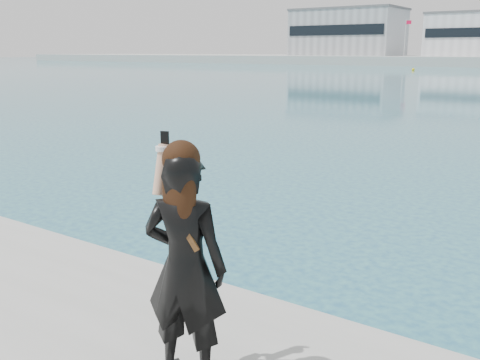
% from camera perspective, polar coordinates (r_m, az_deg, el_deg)
% --- Properties ---
extents(warehouse_grey_left, '(26.52, 16.36, 11.50)m').
position_cam_1_polar(warehouse_grey_left, '(143.32, 11.43, 15.19)').
color(warehouse_grey_left, gray).
rests_on(warehouse_grey_left, far_quay).
extents(flagpole_left, '(1.28, 0.16, 8.00)m').
position_cam_1_polar(flagpole_left, '(130.67, 17.24, 14.51)').
color(flagpole_left, silver).
rests_on(flagpole_left, far_quay).
extents(buoy_far, '(0.50, 0.50, 0.50)m').
position_cam_1_polar(buoy_far, '(94.83, 17.98, 11.05)').
color(buoy_far, yellow).
rests_on(buoy_far, ground).
extents(woman, '(0.72, 0.58, 1.84)m').
position_cam_1_polar(woman, '(3.93, -5.91, -8.53)').
color(woman, black).
rests_on(woman, near_quay).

